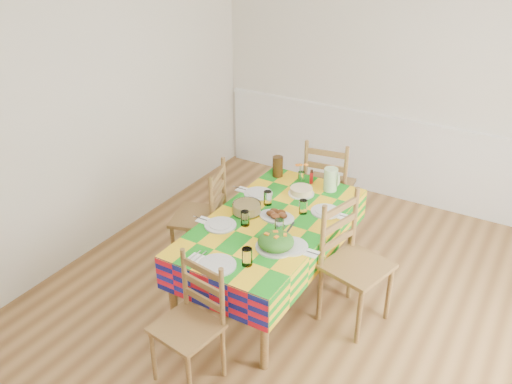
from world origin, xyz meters
TOP-DOWN VIEW (x-y plane):
  - room at (0.00, 0.00)m, footprint 4.58×5.08m
  - wainscot at (0.00, 2.48)m, footprint 4.41×0.06m
  - dining_table at (-0.50, 0.36)m, footprint 0.94×1.74m
  - setting_near_head at (-0.47, -0.33)m, footprint 0.44×0.29m
  - setting_left_near at (-0.75, 0.11)m, footprint 0.45×0.27m
  - setting_left_far at (-0.76, 0.63)m, footprint 0.45×0.27m
  - setting_right_near at (-0.25, 0.13)m, footprint 0.48×0.27m
  - setting_right_far at (-0.24, 0.65)m, footprint 0.46×0.26m
  - meat_platter at (-0.49, 0.41)m, footprint 0.29×0.21m
  - salad_platter at (-0.29, 0.03)m, footprint 0.30×0.30m
  - pasta_bowl at (-0.73, 0.35)m, footprint 0.23×0.23m
  - cake at (-0.50, 0.86)m, footprint 0.23×0.23m
  - serving_utensils at (-0.34, 0.28)m, footprint 0.11×0.26m
  - flower_vase at (-0.60, 1.07)m, footprint 0.12×0.10m
  - hot_sauce at (-0.51, 1.09)m, footprint 0.03×0.03m
  - green_pitcher at (-0.32, 1.06)m, footprint 0.12×0.12m
  - tea_pitcher at (-0.84, 1.07)m, footprint 0.10×0.10m
  - name_card at (-0.50, -0.45)m, footprint 0.08×0.02m
  - chair_near at (-0.50, -0.74)m, footprint 0.45×0.43m
  - chair_far at (-0.50, 1.45)m, footprint 0.49×0.48m
  - chair_left at (-1.19, 0.37)m, footprint 0.53×0.54m
  - chair_right at (0.19, 0.37)m, footprint 0.53×0.54m

SIDE VIEW (x-z plane):
  - chair_near at x=-0.50m, z-range -0.01..0.89m
  - chair_left at x=-1.19m, z-range -0.01..0.98m
  - wainscot at x=0.00m, z-range 0.03..0.95m
  - chair_far at x=-0.50m, z-range -0.01..0.98m
  - chair_right at x=0.19m, z-range -0.01..1.01m
  - dining_table at x=-0.50m, z-range 0.27..0.94m
  - serving_utensils at x=-0.34m, z-range 0.68..0.69m
  - name_card at x=-0.50m, z-range 0.68..0.70m
  - meat_platter at x=-0.49m, z-range 0.67..0.73m
  - setting_right_far at x=-0.24m, z-range 0.65..0.76m
  - setting_left_far at x=-0.76m, z-range 0.65..0.76m
  - setting_left_near at x=-0.75m, z-range 0.65..0.77m
  - setting_right_near at x=-0.25m, z-range 0.64..0.77m
  - setting_near_head at x=-0.47m, z-range 0.64..0.77m
  - cake at x=-0.50m, z-range 0.68..0.74m
  - pasta_bowl at x=-0.73m, z-range 0.68..0.76m
  - salad_platter at x=-0.29m, z-range 0.66..0.79m
  - hot_sauce at x=-0.51m, z-range 0.68..0.81m
  - flower_vase at x=-0.60m, z-range 0.66..0.85m
  - tea_pitcher at x=-0.84m, z-range 0.68..0.87m
  - green_pitcher at x=-0.32m, z-range 0.68..0.88m
  - room at x=0.00m, z-range -0.04..2.74m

